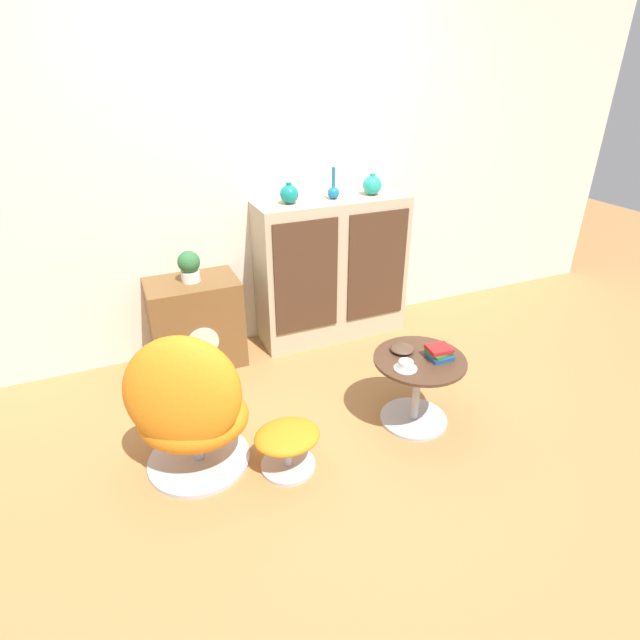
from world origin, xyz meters
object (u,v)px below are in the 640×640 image
at_px(sideboard, 332,270).
at_px(potted_plant, 189,266).
at_px(teacup, 406,366).
at_px(book_stack, 439,353).
at_px(tv_console, 196,323).
at_px(ottoman, 287,441).
at_px(vase_inner_left, 333,191).
at_px(egg_chair, 189,408).
at_px(vase_leftmost, 289,194).
at_px(vase_inner_right, 372,185).
at_px(bowl, 402,349).
at_px(coffee_table, 417,384).

height_order(sideboard, potted_plant, sideboard).
relative_size(teacup, book_stack, 0.89).
relative_size(tv_console, book_stack, 4.39).
xyz_separation_m(ottoman, potted_plant, (-0.21, 1.25, 0.56)).
distance_m(tv_console, vase_inner_left, 1.32).
bearing_deg(egg_chair, ottoman, -22.58).
xyz_separation_m(vase_leftmost, vase_inner_right, (0.64, 0.00, 0.00)).
xyz_separation_m(tv_console, vase_leftmost, (0.72, 0.02, 0.82)).
height_order(sideboard, vase_inner_right, vase_inner_right).
relative_size(vase_inner_right, bowl, 1.11).
height_order(vase_inner_right, bowl, vase_inner_right).
bearing_deg(egg_chair, vase_leftmost, 48.45).
relative_size(sideboard, vase_leftmost, 7.89).
relative_size(vase_inner_left, vase_inner_right, 1.43).
height_order(coffee_table, teacup, teacup).
relative_size(vase_inner_left, teacup, 1.71).
xyz_separation_m(coffee_table, book_stack, (0.10, -0.04, 0.21)).
xyz_separation_m(tv_console, bowl, (0.99, -1.07, 0.14)).
bearing_deg(sideboard, teacup, -96.14).
distance_m(teacup, book_stack, 0.23).
bearing_deg(vase_inner_left, teacup, -96.36).
bearing_deg(vase_inner_right, book_stack, -99.87).
bearing_deg(teacup, vase_inner_left, 83.64).
height_order(potted_plant, book_stack, potted_plant).
distance_m(book_stack, bowl, 0.21).
height_order(coffee_table, vase_inner_right, vase_inner_right).
relative_size(egg_chair, teacup, 6.51).
height_order(vase_leftmost, vase_inner_right, vase_inner_right).
relative_size(vase_leftmost, teacup, 1.12).
distance_m(ottoman, teacup, 0.75).
bearing_deg(potted_plant, coffee_table, -48.67).
height_order(sideboard, egg_chair, sideboard).
distance_m(egg_chair, vase_inner_left, 1.83).
xyz_separation_m(tv_console, egg_chair, (-0.24, -1.06, 0.08)).
height_order(potted_plant, teacup, potted_plant).
relative_size(potted_plant, bowl, 1.52).
relative_size(tv_console, vase_leftmost, 4.40).
xyz_separation_m(vase_inner_left, book_stack, (0.09, -1.24, -0.65)).
distance_m(vase_inner_right, book_stack, 1.42).
relative_size(vase_leftmost, vase_inner_left, 0.65).
height_order(vase_inner_left, teacup, vase_inner_left).
xyz_separation_m(egg_chair, vase_leftmost, (0.96, 1.08, 0.74)).
xyz_separation_m(vase_leftmost, bowl, (0.27, -1.09, -0.68)).
bearing_deg(book_stack, vase_inner_left, 94.30).
bearing_deg(egg_chair, coffee_table, -5.36).
relative_size(tv_console, bowl, 4.57).
height_order(coffee_table, vase_leftmost, vase_leftmost).
height_order(ottoman, vase_inner_right, vase_inner_right).
xyz_separation_m(egg_chair, ottoman, (0.45, -0.19, -0.22)).
height_order(vase_leftmost, book_stack, vase_leftmost).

